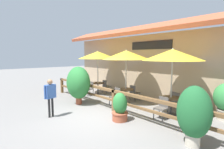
{
  "coord_description": "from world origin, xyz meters",
  "views": [
    {
      "loc": [
        5.57,
        -3.96,
        2.45
      ],
      "look_at": [
        -0.62,
        1.48,
        1.54
      ],
      "focal_mm": 28.0,
      "sensor_mm": 36.0,
      "label": 1
    }
  ],
  "objects": [
    {
      "name": "potted_plant_small_flowering",
      "position": [
        0.98,
        0.47,
        0.5
      ],
      "size": [
        0.61,
        0.61,
        1.07
      ],
      "color": "#9E4C33",
      "rests_on": "ground"
    },
    {
      "name": "dining_table_middle",
      "position": [
        -0.62,
        2.44,
        0.58
      ],
      "size": [
        0.82,
        0.82,
        0.73
      ],
      "color": "#4C3826",
      "rests_on": "ground"
    },
    {
      "name": "chair_near_streetside",
      "position": [
        -3.26,
        1.98,
        0.47
      ],
      "size": [
        0.43,
        0.43,
        0.84
      ],
      "rotation": [
        0.0,
        0.0,
        -0.02
      ],
      "color": "#514C47",
      "rests_on": "ground"
    },
    {
      "name": "potted_plant_broad_leaf",
      "position": [
        -1.99,
        0.46,
        1.08
      ],
      "size": [
        1.26,
        1.13,
        1.9
      ],
      "color": "#9E4C33",
      "rests_on": "ground"
    },
    {
      "name": "patio_umbrella_middle",
      "position": [
        -0.62,
        2.44,
        2.47
      ],
      "size": [
        2.42,
        2.42,
        2.74
      ],
      "color": "#B7B2A8",
      "rests_on": "ground"
    },
    {
      "name": "chair_middle_wallside",
      "position": [
        -0.63,
        3.09,
        0.47
      ],
      "size": [
        0.43,
        0.43,
        0.84
      ],
      "rotation": [
        0.0,
        0.0,
        3.11
      ],
      "color": "#514C47",
      "rests_on": "ground"
    },
    {
      "name": "patio_umbrella_near",
      "position": [
        -3.25,
        2.6,
        2.47
      ],
      "size": [
        2.42,
        2.42,
        2.74
      ],
      "color": "#B7B2A8",
      "rests_on": "ground"
    },
    {
      "name": "dining_table_far",
      "position": [
        1.88,
        2.52,
        0.58
      ],
      "size": [
        0.82,
        0.82,
        0.73
      ],
      "color": "#4C3826",
      "rests_on": "ground"
    },
    {
      "name": "chair_far_streetside",
      "position": [
        1.9,
        1.84,
        0.47
      ],
      "size": [
        0.42,
        0.42,
        0.84
      ],
      "rotation": [
        0.0,
        0.0,
        0.01
      ],
      "color": "#514C47",
      "rests_on": "ground"
    },
    {
      "name": "chair_near_wallside",
      "position": [
        -3.18,
        3.22,
        0.47
      ],
      "size": [
        0.44,
        0.44,
        0.84
      ],
      "rotation": [
        0.0,
        0.0,
        3.1
      ],
      "color": "#514C47",
      "rests_on": "ground"
    },
    {
      "name": "chair_far_wallside",
      "position": [
        1.8,
        3.21,
        0.47
      ],
      "size": [
        0.48,
        0.48,
        0.84
      ],
      "rotation": [
        0.0,
        0.0,
        2.98
      ],
      "color": "#514C47",
      "rests_on": "ground"
    },
    {
      "name": "dining_table_near",
      "position": [
        -3.25,
        2.6,
        0.58
      ],
      "size": [
        0.82,
        0.82,
        0.73
      ],
      "color": "#4C3826",
      "rests_on": "ground"
    },
    {
      "name": "patio_railing",
      "position": [
        0.0,
        1.05,
        0.7
      ],
      "size": [
        10.4,
        0.14,
        0.95
      ],
      "color": "brown",
      "rests_on": "ground"
    },
    {
      "name": "patio_umbrella_far",
      "position": [
        1.88,
        2.52,
        2.47
      ],
      "size": [
        2.42,
        2.42,
        2.74
      ],
      "color": "#B7B2A8",
      "rests_on": "ground"
    },
    {
      "name": "potted_plant_corner_fern",
      "position": [
        3.63,
        0.65,
        0.91
      ],
      "size": [
        0.9,
        0.81,
        1.66
      ],
      "color": "#B7AD99",
      "rests_on": "ground"
    },
    {
      "name": "pedestrian",
      "position": [
        -1.11,
        -1.33,
        0.98
      ],
      "size": [
        0.27,
        0.53,
        1.52
      ],
      "rotation": [
        0.0,
        0.0,
        -1.34
      ],
      "color": "black",
      "rests_on": "ground"
    },
    {
      "name": "chair_middle_streetside",
      "position": [
        -0.68,
        1.78,
        0.47
      ],
      "size": [
        0.42,
        0.42,
        0.84
      ],
      "rotation": [
        0.0,
        0.0,
        0.0
      ],
      "color": "#514C47",
      "rests_on": "ground"
    },
    {
      "name": "ground_plane",
      "position": [
        0.0,
        0.0,
        0.0
      ],
      "size": [
        60.0,
        60.0,
        0.0
      ],
      "primitive_type": "plane",
      "color": "slate"
    },
    {
      "name": "building_facade",
      "position": [
        -0.0,
        4.1,
        2.17
      ],
      "size": [
        14.28,
        1.49,
        4.23
      ],
      "color": "tan",
      "rests_on": "ground"
    }
  ]
}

